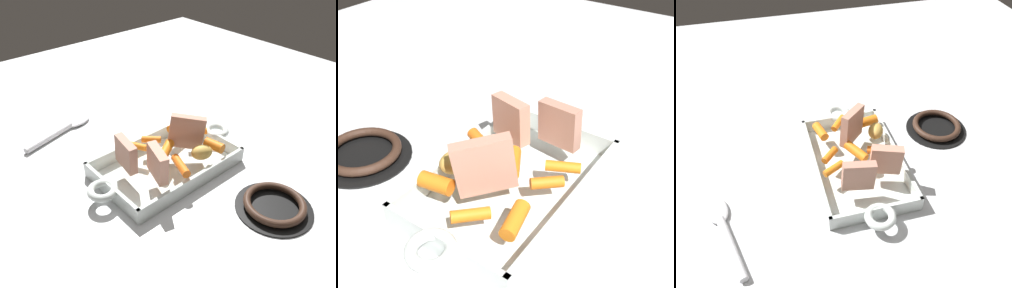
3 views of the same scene
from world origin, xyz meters
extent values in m
plane|color=silver|center=(0.00, 0.00, 0.00)|extent=(1.80, 1.80, 0.00)
cube|color=silver|center=(0.00, 0.00, 0.00)|extent=(0.31, 0.20, 0.01)
cube|color=silver|center=(0.00, 0.09, 0.02)|extent=(0.31, 0.01, 0.04)
cube|color=silver|center=(0.00, -0.09, 0.02)|extent=(0.31, 0.01, 0.04)
cube|color=silver|center=(0.15, 0.00, 0.02)|extent=(0.01, 0.20, 0.04)
cube|color=silver|center=(-0.15, 0.00, 0.02)|extent=(0.01, 0.20, 0.04)
torus|color=silver|center=(0.17, 0.00, 0.03)|extent=(0.06, 0.06, 0.02)
torus|color=silver|center=(-0.17, 0.00, 0.03)|extent=(0.06, 0.06, 0.02)
cube|color=tan|center=(0.06, 0.05, 0.07)|extent=(0.04, 0.07, 0.07)
cube|color=tan|center=(-0.06, 0.01, 0.08)|extent=(0.07, 0.07, 0.09)
cube|color=tan|center=(0.09, -0.02, 0.07)|extent=(0.03, 0.07, 0.07)
cylinder|color=orange|center=(0.04, -0.06, 0.05)|extent=(0.04, 0.05, 0.02)
cylinder|color=orange|center=(0.00, 0.00, 0.05)|extent=(0.06, 0.05, 0.03)
cylinder|color=orange|center=(-0.09, -0.06, 0.05)|extent=(0.05, 0.03, 0.02)
cylinder|color=orange|center=(0.01, 0.06, 0.05)|extent=(0.04, 0.07, 0.02)
cylinder|color=orange|center=(-0.01, -0.06, 0.05)|extent=(0.04, 0.04, 0.02)
cylinder|color=orange|center=(-0.09, 0.06, 0.05)|extent=(0.03, 0.05, 0.02)
cylinder|color=orange|center=(-0.11, -0.01, 0.05)|extent=(0.05, 0.04, 0.02)
ellipsoid|color=gold|center=(-0.05, 0.06, 0.06)|extent=(0.06, 0.05, 0.03)
cylinder|color=black|center=(-0.07, 0.24, 0.00)|extent=(0.15, 0.15, 0.01)
torus|color=#382319|center=(-0.07, 0.24, 0.01)|extent=(0.12, 0.12, 0.01)
cylinder|color=white|center=(0.15, -0.28, 0.01)|extent=(0.15, 0.06, 0.02)
ellipsoid|color=white|center=(0.05, -0.31, 0.01)|extent=(0.09, 0.06, 0.01)
camera|label=1|loc=(0.42, 0.48, 0.51)|focal=38.17mm
camera|label=2|loc=(-0.37, -0.24, 0.40)|focal=43.25mm
camera|label=3|loc=(0.53, -0.17, 0.59)|focal=37.45mm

